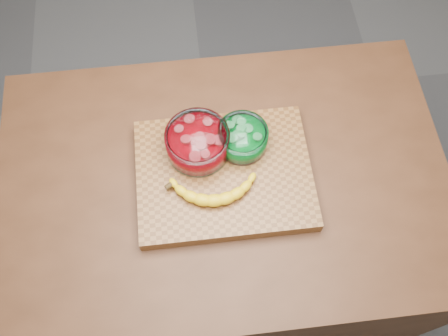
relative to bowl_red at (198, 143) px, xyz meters
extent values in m
plane|color=#555559|center=(0.06, -0.07, -0.98)|extent=(3.50, 3.50, 0.00)
cube|color=#472715|center=(0.06, -0.07, -0.53)|extent=(1.20, 0.80, 0.90)
cube|color=brown|center=(0.06, -0.07, -0.06)|extent=(0.45, 0.35, 0.04)
cylinder|color=white|center=(0.00, 0.00, 0.00)|extent=(0.16, 0.16, 0.08)
cylinder|color=#BB040F|center=(0.00, 0.00, -0.01)|extent=(0.14, 0.14, 0.04)
cylinder|color=#ED4A52|center=(0.00, 0.00, 0.02)|extent=(0.14, 0.14, 0.02)
cylinder|color=white|center=(0.12, 0.00, -0.01)|extent=(0.13, 0.13, 0.06)
cylinder|color=#029028|center=(0.12, 0.00, -0.01)|extent=(0.11, 0.11, 0.04)
cylinder|color=#68DE7C|center=(0.12, 0.00, 0.01)|extent=(0.10, 0.10, 0.02)
camera|label=1|loc=(0.00, -0.62, 1.12)|focal=40.00mm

